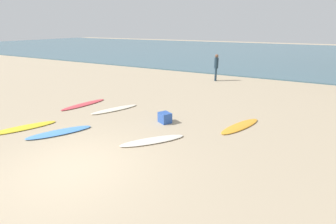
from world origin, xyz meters
TOP-DOWN VIEW (x-y plane):
  - ground_plane at (0.00, 0.00)m, footprint 120.00×120.00m
  - ocean_water at (0.00, 35.36)m, footprint 120.00×40.00m
  - surfboard_0 at (3.20, 5.22)m, footprint 1.25×2.37m
  - surfboard_1 at (-2.35, 4.52)m, footprint 1.32×2.30m
  - surfboard_2 at (-4.16, 4.38)m, footprint 0.86×2.45m
  - surfboard_3 at (0.97, 2.49)m, footprint 1.79×2.06m
  - surfboard_4 at (-2.31, 1.46)m, footprint 1.56×2.23m
  - surfboard_5 at (-3.88, 1.11)m, footprint 1.46×2.35m
  - beachgoer_near at (-0.53, 13.10)m, footprint 0.36×0.36m
  - beach_cooler at (0.45, 4.24)m, footprint 0.60×0.57m

SIDE VIEW (x-z plane):
  - ground_plane at x=0.00m, z-range 0.00..0.00m
  - surfboard_5 at x=-3.88m, z-range 0.00..0.06m
  - surfboard_2 at x=-4.16m, z-range 0.00..0.07m
  - surfboard_0 at x=3.20m, z-range 0.00..0.07m
  - surfboard_1 at x=-2.35m, z-range 0.00..0.07m
  - surfboard_3 at x=0.97m, z-range 0.00..0.07m
  - ocean_water at x=0.00m, z-range 0.00..0.08m
  - surfboard_4 at x=-2.31m, z-range 0.00..0.08m
  - beach_cooler at x=0.45m, z-range 0.00..0.41m
  - beachgoer_near at x=-0.53m, z-range 0.11..1.93m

